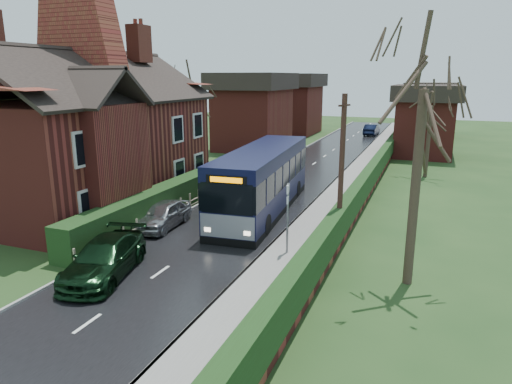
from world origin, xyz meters
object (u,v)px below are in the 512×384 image
at_px(brick_house, 89,130).
at_px(telegraph_pole, 341,173).
at_px(car_green, 104,258).
at_px(bus, 262,181).
at_px(bus_stop_sign, 288,209).
at_px(car_silver, 163,215).

xyz_separation_m(brick_house, telegraph_pole, (14.53, -1.65, -1.03)).
distance_m(brick_house, car_green, 11.05).
height_order(bus, telegraph_pole, telegraph_pole).
xyz_separation_m(bus_stop_sign, telegraph_pole, (1.80, 1.73, 1.30)).
bearing_deg(bus, brick_house, -171.39).
xyz_separation_m(car_green, telegraph_pole, (7.56, 6.09, 2.65)).
bearing_deg(bus_stop_sign, brick_house, 154.10).
relative_size(bus_stop_sign, telegraph_pole, 0.47).
bearing_deg(car_silver, brick_house, 157.55).
xyz_separation_m(brick_house, bus, (9.54, 2.27, -2.64)).
distance_m(bus_stop_sign, telegraph_pole, 2.81).
bearing_deg(bus, telegraph_pole, -42.94).
bearing_deg(car_silver, car_green, -82.88).
relative_size(bus, car_green, 2.46).
bearing_deg(telegraph_pole, brick_house, -166.58).
bearing_deg(car_silver, telegraph_pole, -0.52).
distance_m(car_green, bus_stop_sign, 7.35).
relative_size(bus, telegraph_pole, 1.77).
distance_m(car_silver, bus_stop_sign, 7.06).
distance_m(car_green, telegraph_pole, 10.06).
bearing_deg(car_silver, bus, 47.01).
height_order(car_green, bus_stop_sign, bus_stop_sign).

